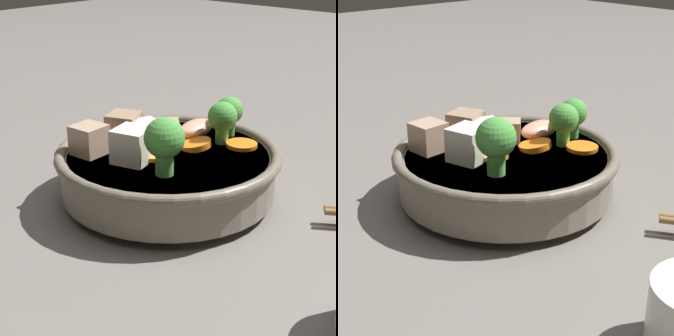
{
  "view_description": "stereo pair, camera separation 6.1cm",
  "coord_description": "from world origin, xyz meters",
  "views": [
    {
      "loc": [
        0.42,
        0.38,
        0.28
      ],
      "look_at": [
        0.0,
        0.0,
        0.04
      ],
      "focal_mm": 60.0,
      "sensor_mm": 36.0,
      "label": 1
    },
    {
      "loc": [
        0.37,
        0.42,
        0.28
      ],
      "look_at": [
        0.0,
        0.0,
        0.04
      ],
      "focal_mm": 60.0,
      "sensor_mm": 36.0,
      "label": 2
    }
  ],
  "objects": [
    {
      "name": "ground_plane",
      "position": [
        0.0,
        0.0,
        0.0
      ],
      "size": [
        3.0,
        3.0,
        0.0
      ],
      "primitive_type": "plane",
      "color": "slate"
    },
    {
      "name": "stirfry_bowl",
      "position": [
        -0.0,
        -0.0,
        0.04
      ],
      "size": [
        0.24,
        0.24,
        0.11
      ],
      "color": "slate",
      "rests_on": "ground_plane"
    }
  ]
}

